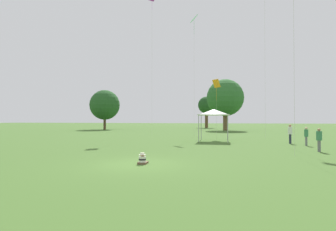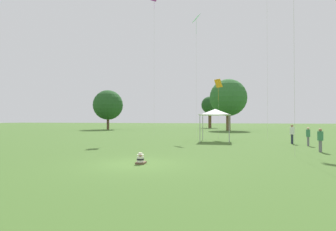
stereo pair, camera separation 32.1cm
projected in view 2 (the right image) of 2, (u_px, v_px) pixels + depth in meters
ground_plane at (136, 164)px, 13.00m from camera, size 300.00×300.00×0.00m
seated_toddler at (141, 159)px, 12.99m from camera, size 0.46×0.56×0.57m
person_standing_0 at (292, 132)px, 23.77m from camera, size 0.48×0.48×1.76m
person_standing_1 at (320, 138)px, 17.74m from camera, size 0.48×0.48×1.61m
person_standing_2 at (308, 135)px, 21.83m from camera, size 0.32×0.32×1.57m
canopy_tent at (215, 112)px, 26.77m from camera, size 3.19×3.19×3.29m
kite_1 at (196, 22)px, 35.76m from camera, size 1.27×1.41×16.53m
kite_2 at (154, 7)px, 37.24m from camera, size 1.07×1.07×19.87m
kite_4 at (218, 85)px, 32.07m from camera, size 1.07×1.05×7.15m
distant_tree_0 at (210, 105)px, 70.78m from camera, size 4.58×4.58×8.47m
distant_tree_1 at (228, 98)px, 53.41m from camera, size 7.55×7.55×10.50m
distant_tree_2 at (108, 105)px, 58.69m from camera, size 6.64×6.64×8.83m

